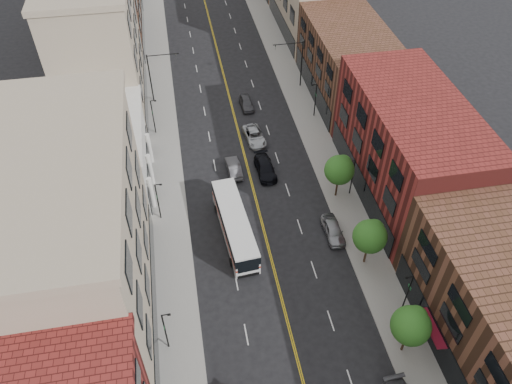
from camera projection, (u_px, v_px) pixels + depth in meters
sidewalk_left at (165, 155)px, 63.77m from camera, size 4.00×110.00×0.15m
sidewalk_right at (316, 138)px, 66.36m from camera, size 4.00×110.00×0.15m
bldg_l_tanoffice at (79, 249)px, 41.08m from camera, size 10.00×22.00×18.00m
bldg_l_white at (101, 158)px, 57.31m from camera, size 10.00×14.00×8.00m
bldg_l_far_a at (99, 47)px, 65.91m from camera, size 10.00×20.00×18.00m
bldg_r_mid at (408, 149)px, 55.36m from camera, size 10.00×22.00×12.00m
bldg_r_far_a at (348, 63)px, 70.95m from camera, size 10.00×20.00×10.00m
tree_r_1 at (412, 324)px, 41.53m from camera, size 3.40×3.40×5.59m
tree_r_2 at (371, 235)px, 48.62m from camera, size 3.40×3.40×5.59m
tree_r_3 at (340, 169)px, 55.72m from camera, size 3.40×3.40×5.59m
lamp_l_1 at (165, 329)px, 42.49m from camera, size 0.81×0.55×5.05m
lamp_l_2 at (158, 200)px, 53.84m from camera, size 0.81×0.55×5.05m
lamp_l_3 at (153, 115)px, 65.19m from camera, size 0.81×0.55×5.05m
lamp_r_1 at (408, 291)px, 45.32m from camera, size 0.81×0.55×5.05m
lamp_r_2 at (352, 175)px, 56.67m from camera, size 0.81×0.55×5.05m
lamp_r_3 at (315, 98)px, 68.02m from camera, size 0.81×0.55×5.05m
signal_mast_left at (155, 72)px, 69.80m from camera, size 4.49×0.18×7.20m
signal_mast_right at (297, 59)px, 72.45m from camera, size 4.49×0.18×7.20m
city_bus at (235, 224)px, 52.87m from camera, size 3.54×11.93×3.03m
car_parked_far at (333, 230)px, 53.59m from camera, size 1.88×4.58×1.55m
car_lane_behind at (234, 168)px, 61.06m from camera, size 1.75×4.45×1.44m
car_lane_a at (265, 168)px, 60.96m from camera, size 2.33×5.29×1.51m
car_lane_b at (254, 136)px, 65.66m from camera, size 2.86×5.31×1.42m
car_lane_c at (246, 103)px, 71.21m from camera, size 1.79×4.25×1.43m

